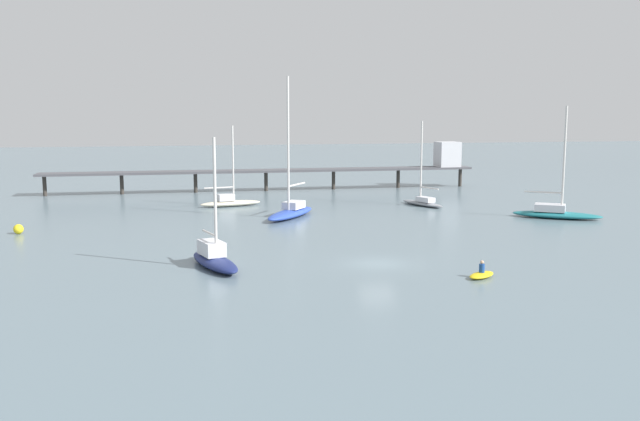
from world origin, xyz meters
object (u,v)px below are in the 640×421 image
sailboat_navy (214,257)px  sailboat_teal (556,212)px  dinghy_yellow (482,274)px  pier (331,165)px  mooring_buoy_inner (18,229)px  sailboat_cream (230,201)px  sailboat_blue (291,210)px  sailboat_gray (423,200)px

sailboat_navy → sailboat_teal: (35.94, 14.20, -0.05)m
sailboat_navy → dinghy_yellow: sailboat_navy is taller
pier → mooring_buoy_inner: bearing=-141.7°
sailboat_teal → mooring_buoy_inner: size_ratio=13.10×
mooring_buoy_inner → sailboat_teal: bearing=-3.6°
sailboat_cream → sailboat_blue: size_ratio=0.65×
dinghy_yellow → sailboat_blue: bearing=103.4°
pier → sailboat_cream: sailboat_cream is taller
sailboat_gray → mooring_buoy_inner: sailboat_gray is taller
sailboat_blue → sailboat_navy: bearing=-114.7°
sailboat_cream → mooring_buoy_inner: size_ratio=10.68×
sailboat_navy → sailboat_teal: size_ratio=0.79×
sailboat_teal → mooring_buoy_inner: 51.71m
pier → mooring_buoy_inner: size_ratio=69.34×
sailboat_teal → mooring_buoy_inner: bearing=176.4°
dinghy_yellow → mooring_buoy_inner: 40.58m
dinghy_yellow → mooring_buoy_inner: (-32.17, 24.73, 0.21)m
sailboat_cream → sailboat_blue: bearing=-63.2°
sailboat_gray → mooring_buoy_inner: (-42.16, -8.93, -0.20)m
pier → sailboat_teal: 35.51m
sailboat_teal → sailboat_blue: sailboat_blue is taller
sailboat_blue → mooring_buoy_inner: size_ratio=16.47×
pier → sailboat_gray: size_ratio=6.13×
sailboat_cream → mooring_buoy_inner: 24.57m
sailboat_gray → sailboat_cream: sailboat_gray is taller
sailboat_navy → sailboat_gray: (26.49, 26.42, -0.07)m
pier → sailboat_cream: bearing=-137.4°
pier → sailboat_navy: sailboat_navy is taller
sailboat_navy → sailboat_teal: sailboat_teal is taller
sailboat_navy → mooring_buoy_inner: size_ratio=10.31×
sailboat_gray → dinghy_yellow: bearing=-106.5°
pier → sailboat_teal: size_ratio=5.29×
pier → sailboat_cream: (-15.98, -14.70, -2.82)m
pier → sailboat_gray: 20.73m
sailboat_teal → sailboat_blue: size_ratio=0.80×
sailboat_blue → mooring_buoy_inner: sailboat_blue is taller
dinghy_yellow → pier: bearing=85.6°
sailboat_gray → dinghy_yellow: 35.11m
mooring_buoy_inner → pier: bearing=38.3°
pier → sailboat_teal: bearing=-64.3°
sailboat_gray → sailboat_blue: sailboat_blue is taller
sailboat_teal → sailboat_gray: 15.45m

